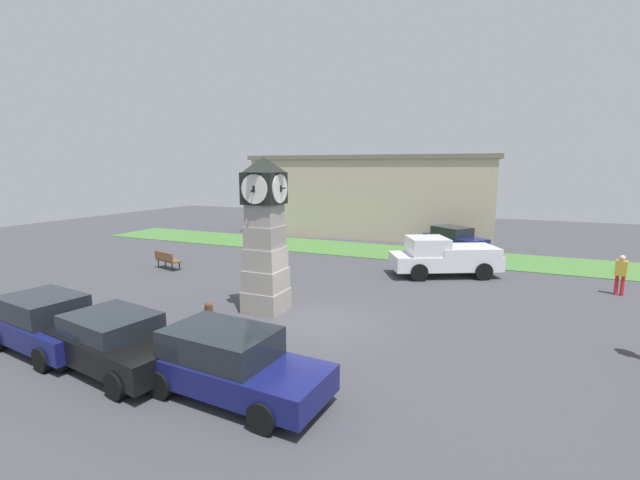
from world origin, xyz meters
TOP-DOWN VIEW (x-y plane):
  - ground_plane at (0.00, 0.00)m, footprint 69.70×69.70m
  - clock_tower at (-2.18, 0.35)m, footprint 1.66×1.60m
  - bollard_near_tower at (-0.73, -4.56)m, footprint 0.22×0.22m
  - bollard_mid_row at (-1.58, -3.21)m, footprint 0.29×0.29m
  - bollard_far_row at (-2.56, -2.38)m, footprint 0.26×0.26m
  - car_navy_sedan at (-6.09, -4.95)m, footprint 4.10×2.27m
  - car_near_tower at (-3.26, -5.09)m, footprint 4.11×2.42m
  - car_by_building at (0.05, -4.98)m, footprint 4.50×2.12m
  - car_silver_hatch at (2.61, 14.89)m, footprint 4.13×3.75m
  - pickup_truck at (2.91, 8.17)m, footprint 5.31×3.99m
  - bench at (-10.09, 3.88)m, footprint 1.68×0.94m
  - pedestrian_near_bench at (9.82, 7.69)m, footprint 0.46×0.35m
  - warehouse_blue_far at (-4.21, 20.85)m, footprint 18.65×11.05m
  - grass_verge_far at (-1.01, 12.78)m, footprint 41.82×4.62m

SIDE VIEW (x-z plane):
  - ground_plane at x=0.00m, z-range 0.00..0.00m
  - grass_verge_far at x=-1.01m, z-range 0.00..0.04m
  - bollard_mid_row at x=-1.58m, z-range 0.00..0.89m
  - bollard_near_tower at x=-0.73m, z-range 0.01..1.00m
  - bench at x=-10.09m, z-range 0.07..0.97m
  - bollard_far_row at x=-2.56m, z-range 0.01..1.08m
  - car_near_tower at x=-3.26m, z-range 0.02..1.45m
  - car_silver_hatch at x=2.61m, z-range 0.01..1.49m
  - car_by_building at x=0.05m, z-range 0.01..1.52m
  - car_navy_sedan at x=-6.09m, z-range 0.01..1.53m
  - pickup_truck at x=2.91m, z-range 0.00..1.85m
  - pedestrian_near_bench at x=9.82m, z-range 0.12..1.75m
  - clock_tower at x=-2.18m, z-range -0.08..5.36m
  - warehouse_blue_far at x=-4.21m, z-range 0.01..6.00m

